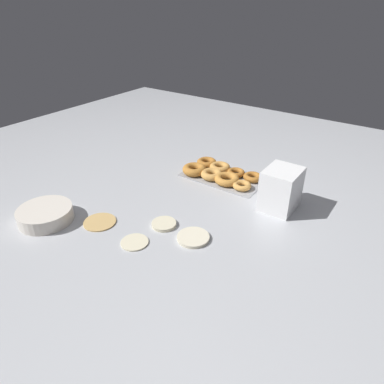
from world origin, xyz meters
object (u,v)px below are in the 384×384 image
at_px(pancake_2, 100,221).
at_px(batter_bowl, 45,215).
at_px(container_stack, 281,189).
at_px(pancake_0, 164,224).
at_px(pancake_3, 135,242).
at_px(pancake_1, 193,237).
at_px(donut_tray, 219,173).

distance_m(pancake_2, batter_bowl, 0.20).
bearing_deg(container_stack, pancake_0, 50.70).
height_order(pancake_0, pancake_2, pancake_0).
bearing_deg(batter_bowl, pancake_3, -166.00).
bearing_deg(pancake_3, pancake_0, -95.69).
bearing_deg(pancake_3, pancake_1, -137.78).
xyz_separation_m(donut_tray, container_stack, (-0.33, 0.09, 0.06)).
relative_size(pancake_0, donut_tray, 0.24).
distance_m(donut_tray, container_stack, 0.35).
relative_size(pancake_1, donut_tray, 0.31).
bearing_deg(donut_tray, pancake_1, 110.63).
bearing_deg(batter_bowl, donut_tray, -116.91).
distance_m(pancake_2, donut_tray, 0.59).
distance_m(pancake_0, pancake_3, 0.14).
bearing_deg(pancake_0, pancake_2, 31.00).
xyz_separation_m(pancake_3, container_stack, (-0.31, -0.49, 0.08)).
xyz_separation_m(pancake_2, container_stack, (-0.50, -0.48, 0.08)).
bearing_deg(batter_bowl, pancake_1, -156.36).
xyz_separation_m(pancake_1, donut_tray, (0.17, -0.45, 0.01)).
xyz_separation_m(pancake_2, pancake_3, (-0.19, 0.01, 0.00)).
bearing_deg(donut_tray, pancake_0, 94.68).
height_order(pancake_2, container_stack, container_stack).
xyz_separation_m(pancake_1, pancake_2, (0.34, 0.12, -0.00)).
distance_m(pancake_0, donut_tray, 0.45).
height_order(pancake_3, batter_bowl, batter_bowl).
xyz_separation_m(pancake_1, container_stack, (-0.16, -0.36, 0.08)).
bearing_deg(pancake_2, pancake_0, -149.00).
relative_size(pancake_1, pancake_3, 1.19).
relative_size(pancake_0, pancake_3, 0.95).
height_order(pancake_3, donut_tray, donut_tray).
xyz_separation_m(pancake_1, batter_bowl, (0.51, 0.22, 0.02)).
bearing_deg(pancake_3, donut_tray, -87.75).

